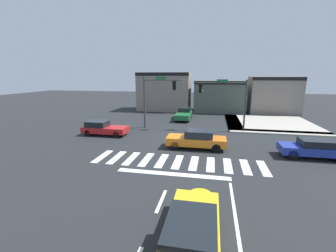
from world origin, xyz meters
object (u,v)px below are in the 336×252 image
(car_orange, at_px, (197,139))
(car_red, at_px, (103,128))
(car_yellow, at_px, (192,230))
(traffic_signal_northwest, at_px, (158,93))
(traffic_signal_northeast, at_px, (225,95))
(car_blue, at_px, (314,148))
(car_green, at_px, (184,114))

(car_orange, distance_m, car_red, 9.64)
(car_yellow, height_order, car_orange, car_orange)
(traffic_signal_northwest, xyz_separation_m, car_orange, (4.75, -6.30, -3.14))
(traffic_signal_northeast, distance_m, car_yellow, 17.98)
(car_yellow, xyz_separation_m, car_orange, (-0.63, 10.93, 0.05))
(car_orange, bearing_deg, traffic_signal_northeast, -108.83)
(traffic_signal_northeast, distance_m, car_blue, 9.91)
(car_yellow, xyz_separation_m, car_red, (-9.96, 13.37, -0.01))
(car_red, bearing_deg, car_yellow, -53.33)
(traffic_signal_northeast, height_order, car_green, traffic_signal_northeast)
(car_orange, bearing_deg, car_green, -77.93)
(car_orange, height_order, car_blue, car_orange)
(car_orange, distance_m, car_green, 12.29)
(traffic_signal_northeast, height_order, traffic_signal_northwest, traffic_signal_northwest)
(car_orange, bearing_deg, car_yellow, 93.32)
(car_blue, xyz_separation_m, car_red, (-17.61, 3.00, -0.02))
(car_red, bearing_deg, traffic_signal_northwest, 40.15)
(car_green, bearing_deg, traffic_signal_northeast, 42.44)
(traffic_signal_northeast, bearing_deg, car_orange, 71.17)
(traffic_signal_northwest, height_order, car_yellow, traffic_signal_northwest)
(traffic_signal_northwest, relative_size, car_green, 1.17)
(car_yellow, relative_size, car_blue, 1.02)
(car_orange, distance_m, car_blue, 8.30)
(traffic_signal_northeast, height_order, car_red, traffic_signal_northeast)
(car_green, distance_m, car_red, 11.72)
(traffic_signal_northeast, height_order, car_yellow, traffic_signal_northeast)
(traffic_signal_northwest, bearing_deg, traffic_signal_northeast, 3.34)
(car_blue, bearing_deg, car_orange, -3.89)
(car_red, bearing_deg, car_green, 54.82)
(car_yellow, relative_size, car_green, 0.94)
(traffic_signal_northeast, distance_m, car_green, 7.81)
(car_orange, xyz_separation_m, car_red, (-9.32, 2.44, -0.06))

